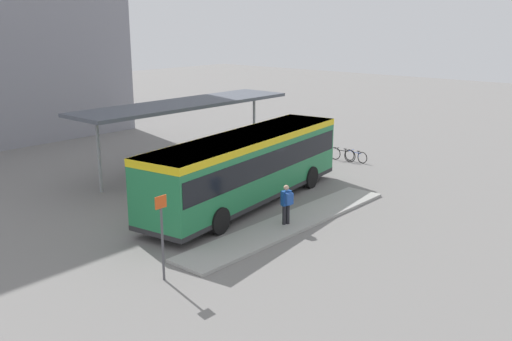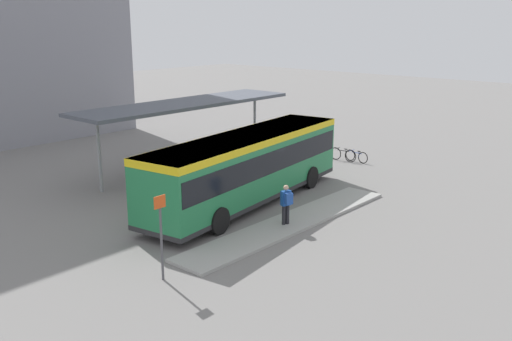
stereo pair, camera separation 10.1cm
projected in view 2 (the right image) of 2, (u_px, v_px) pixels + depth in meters
ground_plane at (247, 203)px, 25.72m from camera, size 120.00×120.00×0.00m
curb_island at (290, 223)px, 23.03m from camera, size 11.54×1.80×0.12m
city_bus at (247, 164)px, 25.26m from camera, size 12.33×4.24×3.13m
pedestrian_waiting at (286, 202)px, 22.47m from camera, size 0.45×0.49×1.62m
bicycle_blue at (357, 156)px, 33.09m from camera, size 0.48×1.58×0.68m
bicycle_black at (343, 155)px, 33.35m from camera, size 0.48×1.75×0.75m
station_shelter at (186, 105)px, 30.57m from camera, size 13.11×3.23×3.75m
potted_planter_near_shelter at (177, 181)px, 26.97m from camera, size 0.86×0.86×1.23m
platform_sign at (161, 234)px, 17.75m from camera, size 0.44×0.08×2.80m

